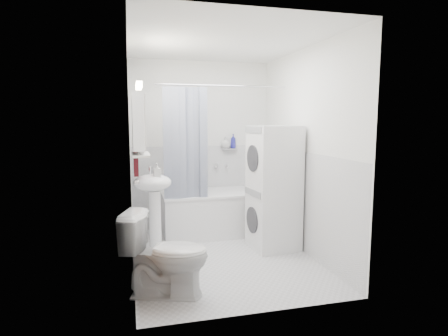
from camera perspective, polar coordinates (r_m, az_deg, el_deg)
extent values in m
plane|color=silver|center=(4.44, -0.19, -13.40)|extent=(2.60, 2.60, 0.00)
plane|color=white|center=(5.43, -3.55, 3.39)|extent=(2.00, 0.00, 2.00)
plane|color=white|center=(2.93, 6.01, 0.04)|extent=(2.00, 0.00, 2.00)
plane|color=white|center=(4.04, -14.08, 1.85)|extent=(0.00, 2.60, 2.60)
plane|color=white|center=(4.52, 12.21, 2.45)|extent=(0.00, 2.60, 2.60)
plane|color=white|center=(4.23, -0.20, 18.62)|extent=(2.60, 2.60, 0.00)
plane|color=white|center=(5.50, -3.48, -2.87)|extent=(1.98, 0.00, 1.98)
plane|color=white|center=(4.14, -13.66, -6.44)|extent=(0.00, 2.58, 2.58)
plane|color=white|center=(4.60, 11.88, -5.02)|extent=(0.00, 2.58, 2.58)
plane|color=brown|center=(3.20, -13.52, -3.15)|extent=(0.00, 2.00, 2.00)
cylinder|color=silver|center=(3.52, -13.11, -2.18)|extent=(0.04, 0.04, 0.04)
cube|color=white|center=(5.25, -0.90, -6.93)|extent=(1.53, 0.71, 0.56)
cube|color=white|center=(5.18, -0.91, -3.77)|extent=(1.55, 0.73, 0.03)
cube|color=silver|center=(5.20, -0.91, -5.01)|extent=(1.35, 0.53, 0.20)
cylinder|color=silver|center=(5.49, 0.31, 0.40)|extent=(0.04, 0.12, 0.04)
cylinder|color=silver|center=(4.81, -0.08, 12.44)|extent=(1.73, 0.02, 0.02)
cube|color=#15234A|center=(4.67, -8.60, 3.30)|extent=(0.10, 0.02, 1.45)
cube|color=#15234A|center=(4.68, -7.50, 3.33)|extent=(0.10, 0.02, 1.45)
cube|color=#15234A|center=(4.70, -6.41, 3.36)|extent=(0.10, 0.02, 1.45)
cube|color=#15234A|center=(4.71, -5.32, 3.38)|extent=(0.10, 0.02, 1.45)
cube|color=#15234A|center=(4.72, -4.24, 3.41)|extent=(0.10, 0.02, 1.45)
cube|color=#15234A|center=(4.74, -3.17, 3.43)|extent=(0.10, 0.02, 1.45)
ellipsoid|color=white|center=(4.41, -10.84, -2.22)|extent=(0.44, 0.37, 0.20)
cylinder|color=white|center=(4.51, -10.44, -8.17)|extent=(0.14, 0.14, 0.75)
cylinder|color=silver|center=(4.53, -11.24, -0.44)|extent=(0.03, 0.03, 0.14)
cylinder|color=silver|center=(4.48, -11.23, 0.25)|extent=(0.02, 0.10, 0.02)
cube|color=white|center=(4.13, -12.98, 6.85)|extent=(0.12, 0.50, 0.60)
cube|color=white|center=(4.13, -12.07, 6.88)|extent=(0.01, 0.47, 0.57)
cube|color=#FFEABF|center=(4.14, -12.85, 12.12)|extent=(0.06, 0.45, 0.06)
cube|color=silver|center=(4.14, -12.57, 2.02)|extent=(0.18, 0.54, 0.02)
cube|color=silver|center=(5.47, 0.85, 2.90)|extent=(0.22, 0.06, 0.02)
cube|color=#5D1A15|center=(4.38, -13.37, 3.91)|extent=(0.05, 0.32, 0.76)
cube|color=#5D1A15|center=(4.38, -13.11, 8.49)|extent=(0.03, 0.28, 0.08)
cylinder|color=silver|center=(4.38, -13.66, 9.00)|extent=(0.02, 0.04, 0.02)
cube|color=white|center=(4.68, 7.49, -7.55)|extent=(0.57, 0.57, 0.75)
cylinder|color=#2D2D33|center=(4.59, 4.32, -7.90)|extent=(0.05, 0.32, 0.32)
cube|color=gray|center=(4.51, 4.37, -3.75)|extent=(0.05, 0.47, 0.08)
cube|color=white|center=(4.54, 7.64, 1.65)|extent=(0.57, 0.57, 0.75)
cylinder|color=#2D2D33|center=(4.45, 4.41, 1.48)|extent=(0.05, 0.32, 0.32)
cube|color=gray|center=(4.43, 4.46, 5.84)|extent=(0.05, 0.47, 0.08)
imported|color=white|center=(3.47, -8.82, -12.94)|extent=(0.86, 0.64, 0.75)
imported|color=gray|center=(4.33, -10.16, -1.04)|extent=(0.08, 0.17, 0.08)
imported|color=gray|center=(3.99, -12.52, 2.51)|extent=(0.07, 0.18, 0.07)
imported|color=gray|center=(4.26, -12.64, 3.00)|extent=(0.10, 0.09, 0.10)
imported|color=gray|center=(5.45, 0.19, 3.69)|extent=(0.13, 0.17, 0.13)
imported|color=navy|center=(5.48, 1.41, 3.44)|extent=(0.08, 0.21, 0.08)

